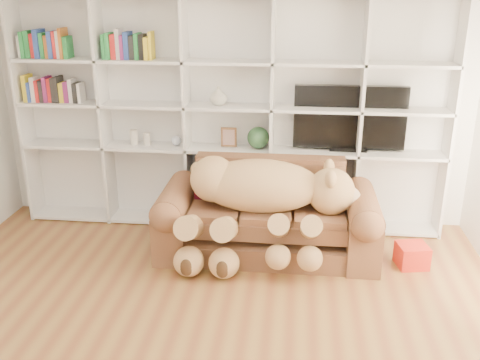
# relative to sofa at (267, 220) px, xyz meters

# --- Properties ---
(floor) EXTENTS (5.00, 5.00, 0.00)m
(floor) POSITION_rel_sofa_xyz_m (-0.45, -1.70, -0.33)
(floor) COLOR brown
(floor) RESTS_ON ground
(wall_back) EXTENTS (5.00, 0.02, 2.70)m
(wall_back) POSITION_rel_sofa_xyz_m (-0.45, 0.80, 1.02)
(wall_back) COLOR white
(wall_back) RESTS_ON floor
(bookshelf) EXTENTS (4.43, 0.35, 2.40)m
(bookshelf) POSITION_rel_sofa_xyz_m (-0.69, 0.66, 0.98)
(bookshelf) COLOR white
(bookshelf) RESTS_ON floor
(sofa) EXTENTS (2.08, 0.90, 0.88)m
(sofa) POSITION_rel_sofa_xyz_m (0.00, 0.00, 0.00)
(sofa) COLOR brown
(sofa) RESTS_ON floor
(teddy_bear) EXTENTS (1.68, 0.89, 0.97)m
(teddy_bear) POSITION_rel_sofa_xyz_m (-0.06, -0.17, 0.29)
(teddy_bear) COLOR tan
(teddy_bear) RESTS_ON sofa
(throw_pillow) EXTENTS (0.40, 0.23, 0.41)m
(throw_pillow) POSITION_rel_sofa_xyz_m (-0.53, 0.15, 0.31)
(throw_pillow) COLOR #540E1F
(throw_pillow) RESTS_ON sofa
(gift_box) EXTENTS (0.31, 0.29, 0.21)m
(gift_box) POSITION_rel_sofa_xyz_m (1.36, -0.16, -0.22)
(gift_box) COLOR red
(gift_box) RESTS_ON floor
(tv) EXTENTS (1.13, 0.18, 0.67)m
(tv) POSITION_rel_sofa_xyz_m (0.78, 0.66, 0.86)
(tv) COLOR black
(tv) RESTS_ON bookshelf
(picture_frame) EXTENTS (0.16, 0.03, 0.20)m
(picture_frame) POSITION_rel_sofa_xyz_m (-0.45, 0.61, 0.65)
(picture_frame) COLOR brown
(picture_frame) RESTS_ON bookshelf
(green_vase) EXTENTS (0.23, 0.23, 0.23)m
(green_vase) POSITION_rel_sofa_xyz_m (-0.14, 0.61, 0.65)
(green_vase) COLOR #2B542F
(green_vase) RESTS_ON bookshelf
(figurine_tall) EXTENTS (0.10, 0.10, 0.16)m
(figurine_tall) POSITION_rel_sofa_xyz_m (-1.47, 0.61, 0.62)
(figurine_tall) COLOR beige
(figurine_tall) RESTS_ON bookshelf
(figurine_short) EXTENTS (0.10, 0.10, 0.13)m
(figurine_short) POSITION_rel_sofa_xyz_m (-1.33, 0.61, 0.60)
(figurine_short) COLOR beige
(figurine_short) RESTS_ON bookshelf
(snow_globe) EXTENTS (0.10, 0.10, 0.10)m
(snow_globe) POSITION_rel_sofa_xyz_m (-1.01, 0.61, 0.59)
(snow_globe) COLOR silver
(snow_globe) RESTS_ON bookshelf
(shelf_vase) EXTENTS (0.19, 0.19, 0.19)m
(shelf_vase) POSITION_rel_sofa_xyz_m (-0.55, 0.61, 1.08)
(shelf_vase) COLOR beige
(shelf_vase) RESTS_ON bookshelf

